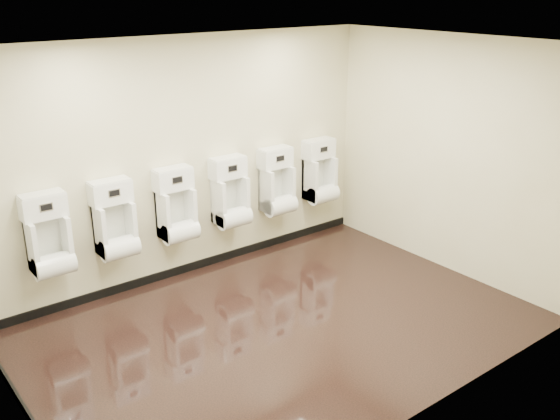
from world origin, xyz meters
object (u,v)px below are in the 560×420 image
at_px(urinal_3, 231,197).
at_px(urinal_4, 277,186).
at_px(urinal_1, 115,225).
at_px(urinal_0, 49,241).
at_px(urinal_5, 320,176).
at_px(urinal_2, 177,210).

relative_size(urinal_3, urinal_4, 1.00).
bearing_deg(urinal_1, urinal_3, 0.00).
height_order(urinal_0, urinal_4, same).
relative_size(urinal_0, urinal_4, 1.00).
xyz_separation_m(urinal_0, urinal_1, (0.71, 0.00, 0.00)).
bearing_deg(urinal_4, urinal_5, 0.00).
xyz_separation_m(urinal_1, urinal_3, (1.48, 0.00, 0.00)).
height_order(urinal_3, urinal_4, same).
distance_m(urinal_1, urinal_2, 0.74).
bearing_deg(urinal_0, urinal_4, 0.00).
bearing_deg(urinal_5, urinal_3, 180.00).
height_order(urinal_0, urinal_3, same).
bearing_deg(urinal_1, urinal_5, 0.00).
distance_m(urinal_0, urinal_5, 3.63).
height_order(urinal_2, urinal_3, same).
relative_size(urinal_4, urinal_5, 1.00).
bearing_deg(urinal_3, urinal_0, 180.00).
distance_m(urinal_1, urinal_4, 2.20).
bearing_deg(urinal_4, urinal_3, 180.00).
bearing_deg(urinal_2, urinal_4, 0.00).
xyz_separation_m(urinal_0, urinal_5, (3.63, 0.00, 0.00)).
bearing_deg(urinal_3, urinal_2, 180.00).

